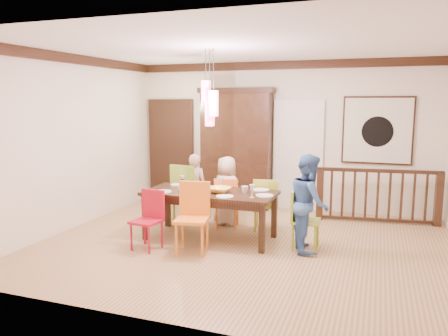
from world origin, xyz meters
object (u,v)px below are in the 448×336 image
(dining_table, at_px, (210,197))
(chair_far_left, at_px, (189,189))
(person_far_mid, at_px, (227,191))
(china_hutch, at_px, (236,148))
(balustrade, at_px, (378,195))
(person_far_left, at_px, (195,188))
(person_end_right, at_px, (309,203))
(chair_end_right, at_px, (306,216))

(dining_table, bearing_deg, chair_far_left, 132.37)
(person_far_mid, bearing_deg, chair_far_left, 17.04)
(dining_table, relative_size, china_hutch, 0.85)
(balustrade, distance_m, person_far_left, 3.23)
(person_far_left, xyz_separation_m, person_end_right, (2.15, -0.87, 0.09))
(person_far_left, height_order, person_far_mid, person_far_left)
(person_far_mid, bearing_deg, dining_table, 106.51)
(china_hutch, bearing_deg, dining_table, -82.60)
(dining_table, height_order, balustrade, balustrade)
(chair_far_left, distance_m, person_far_left, 0.11)
(chair_far_left, bearing_deg, balustrade, -155.46)
(dining_table, xyz_separation_m, chair_end_right, (1.49, 0.00, -0.17))
(dining_table, xyz_separation_m, china_hutch, (-0.28, 2.18, 0.54))
(dining_table, xyz_separation_m, person_end_right, (1.53, -0.04, 0.04))
(person_end_right, bearing_deg, person_far_left, 50.47)
(dining_table, xyz_separation_m, balustrade, (2.45, 1.83, -0.16))
(chair_far_left, distance_m, person_far_mid, 0.71)
(chair_far_left, xyz_separation_m, person_far_left, (0.11, 0.03, 0.01))
(balustrade, height_order, person_far_left, person_far_left)
(chair_end_right, distance_m, person_far_left, 2.26)
(dining_table, xyz_separation_m, person_far_mid, (-0.02, 0.82, -0.06))
(chair_far_left, xyz_separation_m, person_far_mid, (0.71, 0.02, 0.00))
(balustrade, bearing_deg, person_end_right, -123.47)
(balustrade, distance_m, person_far_mid, 2.67)
(chair_far_left, distance_m, person_end_right, 2.40)
(china_hutch, bearing_deg, chair_far_left, -107.79)
(balustrade, relative_size, person_far_mid, 1.77)
(china_hutch, distance_m, person_end_right, 2.90)
(dining_table, xyz_separation_m, person_far_left, (-0.62, 0.83, -0.05))
(chair_far_left, height_order, china_hutch, china_hutch)
(chair_far_left, bearing_deg, person_far_mid, -171.87)
(dining_table, bearing_deg, person_end_right, -1.29)
(chair_end_right, relative_size, china_hutch, 0.36)
(person_far_mid, relative_size, person_end_right, 0.86)
(china_hutch, height_order, balustrade, china_hutch)
(chair_far_left, relative_size, chair_end_right, 1.20)
(chair_end_right, height_order, balustrade, balustrade)
(person_far_mid, distance_m, person_end_right, 1.76)
(dining_table, distance_m, person_far_mid, 0.82)
(balustrade, xyz_separation_m, person_end_right, (-0.93, -1.86, 0.20))
(balustrade, bearing_deg, chair_far_left, -169.06)
(person_far_left, bearing_deg, balustrade, -164.29)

